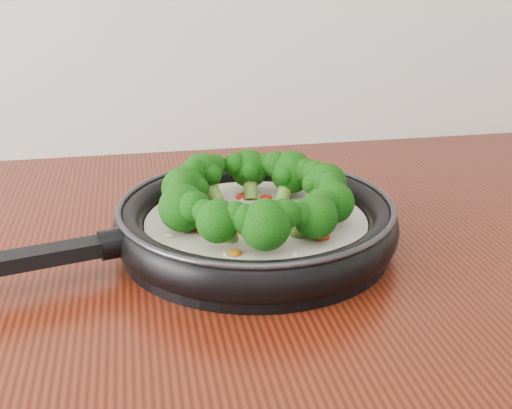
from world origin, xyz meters
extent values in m
cylinder|color=black|center=(0.06, 1.11, 0.91)|extent=(0.36, 0.36, 0.01)
torus|color=black|center=(0.06, 1.11, 0.93)|extent=(0.38, 0.38, 0.03)
torus|color=#2D2D33|center=(0.06, 1.11, 0.95)|extent=(0.37, 0.37, 0.01)
cube|color=black|center=(-0.18, 1.06, 0.93)|extent=(0.18, 0.07, 0.02)
cylinder|color=black|center=(-0.10, 1.08, 0.93)|extent=(0.04, 0.04, 0.03)
cylinder|color=beige|center=(0.06, 1.11, 0.92)|extent=(0.30, 0.30, 0.02)
ellipsoid|color=#A71C08|center=(-0.02, 1.19, 0.93)|extent=(0.02, 0.02, 0.01)
ellipsoid|color=#A71C08|center=(0.04, 1.15, 0.93)|extent=(0.03, 0.03, 0.01)
ellipsoid|color=#AF590B|center=(0.06, 1.13, 0.93)|extent=(0.02, 0.02, 0.01)
ellipsoid|color=#A71C08|center=(0.00, 1.14, 0.93)|extent=(0.02, 0.02, 0.01)
ellipsoid|color=#A71C08|center=(0.00, 1.19, 0.93)|extent=(0.02, 0.02, 0.01)
ellipsoid|color=#AF590B|center=(0.11, 1.12, 0.93)|extent=(0.02, 0.02, 0.01)
ellipsoid|color=#A71C08|center=(-0.01, 1.10, 0.93)|extent=(0.03, 0.03, 0.01)
ellipsoid|color=#A71C08|center=(0.14, 1.14, 0.93)|extent=(0.03, 0.03, 0.01)
ellipsoid|color=#AF590B|center=(0.02, 1.03, 0.93)|extent=(0.02, 0.02, 0.01)
ellipsoid|color=#A71C08|center=(0.02, 1.18, 0.93)|extent=(0.02, 0.02, 0.01)
ellipsoid|color=#A71C08|center=(0.11, 1.05, 0.93)|extent=(0.03, 0.03, 0.01)
ellipsoid|color=#AF590B|center=(0.15, 1.10, 0.93)|extent=(0.03, 0.03, 0.01)
ellipsoid|color=#A71C08|center=(0.04, 1.15, 0.93)|extent=(0.02, 0.02, 0.01)
ellipsoid|color=#A71C08|center=(0.16, 1.14, 0.93)|extent=(0.03, 0.03, 0.01)
ellipsoid|color=#AF590B|center=(0.03, 1.09, 0.93)|extent=(0.03, 0.03, 0.01)
ellipsoid|color=#A71C08|center=(0.05, 1.18, 0.93)|extent=(0.02, 0.02, 0.01)
ellipsoid|color=#A71C08|center=(0.08, 1.17, 0.93)|extent=(0.02, 0.02, 0.01)
ellipsoid|color=#AF590B|center=(0.04, 1.09, 0.93)|extent=(0.03, 0.03, 0.01)
ellipsoid|color=#A71C08|center=(0.03, 1.10, 0.93)|extent=(0.02, 0.02, 0.01)
ellipsoid|color=#A71C08|center=(0.04, 1.13, 0.93)|extent=(0.02, 0.02, 0.01)
ellipsoid|color=white|center=(0.05, 1.09, 0.93)|extent=(0.01, 0.01, 0.00)
ellipsoid|color=white|center=(0.04, 1.19, 0.93)|extent=(0.01, 0.01, 0.00)
ellipsoid|color=white|center=(-0.03, 1.04, 0.93)|extent=(0.01, 0.01, 0.00)
ellipsoid|color=white|center=(0.09, 1.11, 0.93)|extent=(0.01, 0.01, 0.00)
ellipsoid|color=white|center=(-0.01, 1.12, 0.93)|extent=(0.01, 0.01, 0.00)
ellipsoid|color=white|center=(0.04, 1.07, 0.93)|extent=(0.01, 0.01, 0.00)
ellipsoid|color=white|center=(0.01, 1.03, 0.93)|extent=(0.01, 0.01, 0.00)
ellipsoid|color=white|center=(0.06, 1.12, 0.93)|extent=(0.01, 0.01, 0.00)
ellipsoid|color=white|center=(0.08, 1.02, 0.93)|extent=(0.01, 0.01, 0.00)
ellipsoid|color=white|center=(-0.04, 1.08, 0.93)|extent=(0.01, 0.01, 0.00)
ellipsoid|color=white|center=(-0.02, 1.15, 0.93)|extent=(0.01, 0.01, 0.00)
ellipsoid|color=white|center=(0.05, 1.17, 0.93)|extent=(0.00, 0.01, 0.00)
ellipsoid|color=white|center=(0.14, 1.16, 0.93)|extent=(0.01, 0.01, 0.00)
ellipsoid|color=white|center=(0.04, 1.13, 0.93)|extent=(0.01, 0.01, 0.00)
ellipsoid|color=white|center=(0.12, 1.13, 0.93)|extent=(0.01, 0.01, 0.00)
ellipsoid|color=white|center=(0.04, 1.10, 0.93)|extent=(0.01, 0.01, 0.00)
ellipsoid|color=white|center=(0.07, 1.12, 0.93)|extent=(0.01, 0.01, 0.00)
ellipsoid|color=white|center=(0.09, 1.12, 0.93)|extent=(0.01, 0.01, 0.00)
cylinder|color=olive|center=(0.12, 1.13, 0.95)|extent=(0.03, 0.02, 0.04)
sphere|color=black|center=(0.14, 1.13, 0.96)|extent=(0.06, 0.06, 0.05)
sphere|color=black|center=(0.13, 1.15, 0.97)|extent=(0.04, 0.04, 0.03)
sphere|color=black|center=(0.14, 1.11, 0.97)|extent=(0.03, 0.03, 0.03)
sphere|color=black|center=(0.12, 1.13, 0.96)|extent=(0.03, 0.03, 0.02)
cylinder|color=olive|center=(0.10, 1.17, 0.95)|extent=(0.03, 0.03, 0.04)
sphere|color=black|center=(0.11, 1.18, 0.96)|extent=(0.06, 0.06, 0.05)
sphere|color=black|center=(0.09, 1.19, 0.97)|extent=(0.04, 0.04, 0.03)
sphere|color=black|center=(0.12, 1.16, 0.97)|extent=(0.04, 0.04, 0.03)
sphere|color=black|center=(0.10, 1.17, 0.96)|extent=(0.03, 0.03, 0.03)
cylinder|color=olive|center=(0.06, 1.18, 0.95)|extent=(0.02, 0.03, 0.04)
sphere|color=black|center=(0.06, 1.20, 0.96)|extent=(0.06, 0.06, 0.05)
sphere|color=black|center=(0.05, 1.20, 0.97)|extent=(0.04, 0.04, 0.03)
sphere|color=black|center=(0.08, 1.19, 0.97)|extent=(0.03, 0.03, 0.03)
sphere|color=black|center=(0.06, 1.18, 0.96)|extent=(0.03, 0.03, 0.02)
cylinder|color=olive|center=(0.02, 1.17, 0.95)|extent=(0.03, 0.04, 0.04)
sphere|color=black|center=(0.00, 1.19, 0.97)|extent=(0.06, 0.06, 0.05)
sphere|color=black|center=(-0.01, 1.17, 0.97)|extent=(0.04, 0.04, 0.03)
sphere|color=black|center=(0.02, 1.19, 0.97)|extent=(0.03, 0.03, 0.03)
sphere|color=black|center=(0.01, 1.17, 0.97)|extent=(0.03, 0.03, 0.02)
cylinder|color=olive|center=(-0.01, 1.14, 0.94)|extent=(0.03, 0.03, 0.03)
sphere|color=black|center=(-0.02, 1.15, 0.96)|extent=(0.06, 0.06, 0.05)
sphere|color=black|center=(-0.02, 1.13, 0.97)|extent=(0.04, 0.04, 0.03)
sphere|color=black|center=(-0.01, 1.17, 0.97)|extent=(0.04, 0.04, 0.03)
sphere|color=black|center=(0.00, 1.14, 0.96)|extent=(0.03, 0.03, 0.02)
cylinder|color=olive|center=(-0.01, 1.10, 0.94)|extent=(0.03, 0.02, 0.03)
sphere|color=black|center=(-0.03, 1.09, 0.96)|extent=(0.06, 0.06, 0.05)
sphere|color=black|center=(-0.02, 1.08, 0.97)|extent=(0.04, 0.04, 0.03)
sphere|color=black|center=(-0.03, 1.11, 0.97)|extent=(0.04, 0.04, 0.03)
sphere|color=black|center=(-0.01, 1.10, 0.96)|extent=(0.03, 0.03, 0.03)
cylinder|color=olive|center=(0.01, 1.06, 0.95)|extent=(0.03, 0.04, 0.04)
sphere|color=black|center=(0.00, 1.04, 0.96)|extent=(0.05, 0.05, 0.04)
sphere|color=black|center=(0.02, 1.04, 0.97)|extent=(0.03, 0.03, 0.03)
sphere|color=black|center=(-0.01, 1.06, 0.97)|extent=(0.03, 0.03, 0.03)
sphere|color=black|center=(0.01, 1.06, 0.97)|extent=(0.03, 0.03, 0.02)
cylinder|color=olive|center=(0.05, 1.05, 0.95)|extent=(0.02, 0.03, 0.04)
sphere|color=black|center=(0.05, 1.03, 0.96)|extent=(0.06, 0.06, 0.05)
sphere|color=black|center=(0.07, 1.03, 0.97)|extent=(0.04, 0.04, 0.03)
sphere|color=black|center=(0.03, 1.03, 0.97)|extent=(0.04, 0.04, 0.03)
sphere|color=black|center=(0.05, 1.05, 0.97)|extent=(0.03, 0.03, 0.03)
cylinder|color=olive|center=(0.09, 1.06, 0.94)|extent=(0.03, 0.03, 0.03)
sphere|color=black|center=(0.10, 1.04, 0.96)|extent=(0.05, 0.05, 0.05)
sphere|color=black|center=(0.11, 1.06, 0.97)|extent=(0.03, 0.03, 0.03)
sphere|color=black|center=(0.09, 1.04, 0.97)|extent=(0.03, 0.03, 0.03)
sphere|color=black|center=(0.09, 1.06, 0.96)|extent=(0.03, 0.03, 0.02)
cylinder|color=olive|center=(0.12, 1.08, 0.95)|extent=(0.04, 0.03, 0.03)
sphere|color=black|center=(0.13, 1.08, 0.96)|extent=(0.05, 0.05, 0.04)
sphere|color=black|center=(0.13, 1.09, 0.97)|extent=(0.03, 0.03, 0.03)
sphere|color=black|center=(0.12, 1.06, 0.97)|extent=(0.03, 0.03, 0.03)
sphere|color=black|center=(0.12, 1.08, 0.96)|extent=(0.03, 0.03, 0.02)
camera|label=1|loc=(-0.07, 0.46, 1.22)|focal=46.25mm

